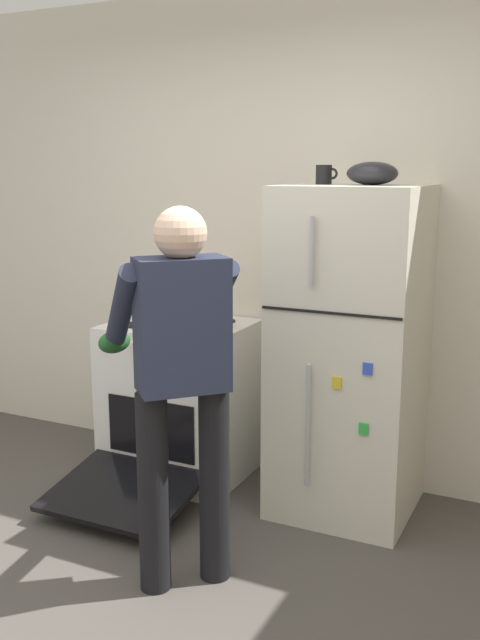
{
  "coord_description": "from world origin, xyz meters",
  "views": [
    {
      "loc": [
        1.52,
        -1.83,
        1.74
      ],
      "look_at": [
        -0.0,
        1.32,
        1.0
      ],
      "focal_mm": 40.39,
      "sensor_mm": 36.0,
      "label": 1
    }
  ],
  "objects_px": {
    "stove_range": "(179,401)",
    "red_pot": "(200,317)",
    "person_cook": "(180,364)",
    "coffee_mug": "(324,175)",
    "mixing_bowl": "(372,173)",
    "refrigerator": "(350,352)"
  },
  "relations": [
    {
      "from": "stove_range",
      "to": "red_pot",
      "type": "distance_m",
      "value": 0.54
    },
    {
      "from": "person_cook",
      "to": "red_pot",
      "type": "bearing_deg",
      "value": 114.11
    },
    {
      "from": "coffee_mug",
      "to": "person_cook",
      "type": "bearing_deg",
      "value": -103.83
    },
    {
      "from": "stove_range",
      "to": "mixing_bowl",
      "type": "distance_m",
      "value": 1.67
    },
    {
      "from": "coffee_mug",
      "to": "refrigerator",
      "type": "bearing_deg",
      "value": -15.83
    },
    {
      "from": "coffee_mug",
      "to": "mixing_bowl",
      "type": "bearing_deg",
      "value": -10.99
    },
    {
      "from": "person_cook",
      "to": "coffee_mug",
      "type": "height_order",
      "value": "coffee_mug"
    },
    {
      "from": "red_pot",
      "to": "coffee_mug",
      "type": "height_order",
      "value": "coffee_mug"
    },
    {
      "from": "refrigerator",
      "to": "person_cook",
      "type": "bearing_deg",
      "value": -113.95
    },
    {
      "from": "red_pot",
      "to": "mixing_bowl",
      "type": "bearing_deg",
      "value": 3.14
    },
    {
      "from": "stove_range",
      "to": "mixing_bowl",
      "type": "xyz_separation_m",
      "value": [
        1.07,
        0.02,
        1.28
      ]
    },
    {
      "from": "person_cook",
      "to": "mixing_bowl",
      "type": "bearing_deg",
      "value": 62.19
    },
    {
      "from": "refrigerator",
      "to": "stove_range",
      "type": "bearing_deg",
      "value": -179.0
    },
    {
      "from": "refrigerator",
      "to": "mixing_bowl",
      "type": "height_order",
      "value": "mixing_bowl"
    },
    {
      "from": "stove_range",
      "to": "mixing_bowl",
      "type": "height_order",
      "value": "mixing_bowl"
    },
    {
      "from": "stove_range",
      "to": "red_pot",
      "type": "relative_size",
      "value": 3.34
    },
    {
      "from": "refrigerator",
      "to": "mixing_bowl",
      "type": "distance_m",
      "value": 0.89
    },
    {
      "from": "stove_range",
      "to": "mixing_bowl",
      "type": "bearing_deg",
      "value": 0.94
    },
    {
      "from": "refrigerator",
      "to": "mixing_bowl",
      "type": "xyz_separation_m",
      "value": [
        0.08,
        0.0,
        0.89
      ]
    },
    {
      "from": "person_cook",
      "to": "coffee_mug",
      "type": "bearing_deg",
      "value": 76.17
    },
    {
      "from": "stove_range",
      "to": "person_cook",
      "type": "distance_m",
      "value": 1.22
    },
    {
      "from": "person_cook",
      "to": "coffee_mug",
      "type": "relative_size",
      "value": 14.28
    }
  ]
}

